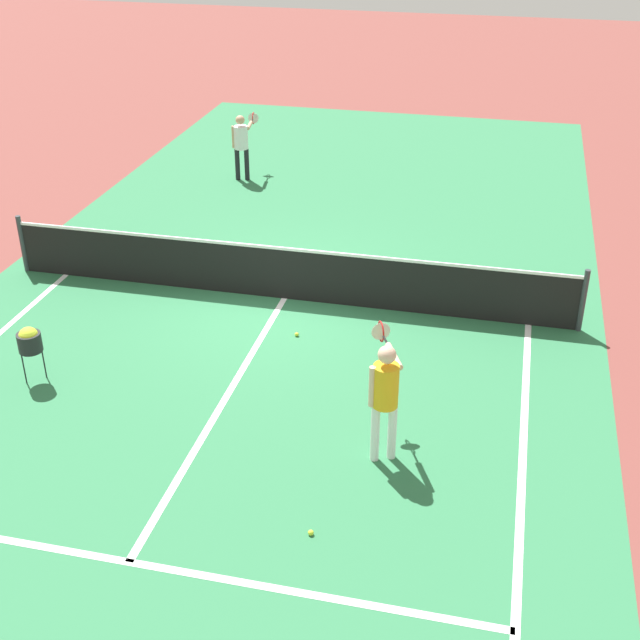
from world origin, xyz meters
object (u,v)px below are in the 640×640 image
ball_hopper (29,340)px  tennis_ball_mid_court (311,533)px  tennis_ball_near_net (297,334)px  player_near (385,389)px  net (284,273)px  player_far (241,140)px

ball_hopper → tennis_ball_mid_court: size_ratio=13.25×
tennis_ball_mid_court → tennis_ball_near_net: bearing=106.6°
tennis_ball_near_net → player_near: bearing=-56.1°
ball_hopper → tennis_ball_mid_court: 5.19m
player_near → tennis_ball_mid_court: size_ratio=24.88×
player_near → tennis_ball_near_net: size_ratio=24.88×
player_near → net: bearing=120.9°
tennis_ball_near_net → tennis_ball_mid_court: same height
ball_hopper → tennis_ball_near_net: (3.36, 2.11, -0.64)m
net → player_near: (2.37, -3.95, 0.53)m
net → tennis_ball_mid_court: bearing=-71.8°
tennis_ball_near_net → ball_hopper: bearing=-147.9°
net → player_far: 6.23m
player_far → player_near: bearing=-62.9°
tennis_ball_mid_court → ball_hopper: bearing=154.6°
net → tennis_ball_mid_court: (1.82, -5.54, -0.46)m
tennis_ball_near_net → net: bearing=113.7°
player_near → player_far: player_near is taller
net → tennis_ball_near_net: 1.41m
net → ball_hopper: net is taller
player_far → tennis_ball_near_net: bearing=-65.9°
tennis_ball_mid_court → net: bearing=108.2°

